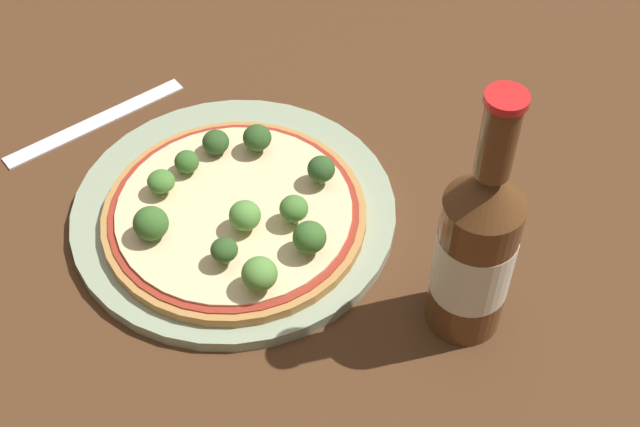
% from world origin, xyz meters
% --- Properties ---
extents(ground_plane, '(3.00, 3.00, 0.00)m').
position_xyz_m(ground_plane, '(0.00, 0.00, 0.00)').
color(ground_plane, '#4C2D19').
extents(plate, '(0.29, 0.29, 0.01)m').
position_xyz_m(plate, '(-0.01, -0.02, 0.01)').
color(plate, '#93A384').
rests_on(plate, ground_plane).
extents(pizza, '(0.23, 0.23, 0.01)m').
position_xyz_m(pizza, '(-0.00, -0.03, 0.02)').
color(pizza, '#B77F42').
rests_on(pizza, plate).
extents(broccoli_floret_0, '(0.03, 0.03, 0.03)m').
position_xyz_m(broccoli_floret_0, '(0.02, -0.04, 0.04)').
color(broccoli_floret_0, '#6B8E51').
rests_on(broccoli_floret_0, pizza).
extents(broccoli_floret_1, '(0.02, 0.02, 0.03)m').
position_xyz_m(broccoli_floret_1, '(0.05, -0.01, 0.04)').
color(broccoli_floret_1, '#6B8E51').
rests_on(broccoli_floret_1, pizza).
extents(broccoli_floret_2, '(0.02, 0.02, 0.02)m').
position_xyz_m(broccoli_floret_2, '(-0.06, -0.03, 0.04)').
color(broccoli_floret_2, '#6B8E51').
rests_on(broccoli_floret_2, pizza).
extents(broccoli_floret_3, '(0.02, 0.02, 0.02)m').
position_xyz_m(broccoli_floret_3, '(-0.06, 0.01, 0.04)').
color(broccoli_floret_3, '#6B8E51').
rests_on(broccoli_floret_3, pizza).
extents(broccoli_floret_4, '(0.03, 0.03, 0.03)m').
position_xyz_m(broccoli_floret_4, '(-0.03, 0.03, 0.04)').
color(broccoli_floret_4, '#6B8E51').
rests_on(broccoli_floret_4, pizza).
extents(broccoli_floret_5, '(0.03, 0.03, 0.03)m').
position_xyz_m(broccoli_floret_5, '(-0.03, -0.10, 0.04)').
color(broccoli_floret_5, '#6B8E51').
rests_on(broccoli_floret_5, pizza).
extents(broccoli_floret_6, '(0.02, 0.02, 0.02)m').
position_xyz_m(broccoli_floret_6, '(-0.06, -0.06, 0.04)').
color(broccoli_floret_6, '#6B8E51').
rests_on(broccoli_floret_6, pizza).
extents(broccoli_floret_7, '(0.02, 0.02, 0.03)m').
position_xyz_m(broccoli_floret_7, '(0.04, -0.08, 0.04)').
color(broccoli_floret_7, '#6B8E51').
rests_on(broccoli_floret_7, pizza).
extents(broccoli_floret_8, '(0.03, 0.03, 0.03)m').
position_xyz_m(broccoli_floret_8, '(0.08, -0.03, 0.04)').
color(broccoli_floret_8, '#6B8E51').
rests_on(broccoli_floret_8, pizza).
extents(broccoli_floret_9, '(0.02, 0.02, 0.03)m').
position_xyz_m(broccoli_floret_9, '(0.04, 0.04, 0.04)').
color(broccoli_floret_9, '#6B8E51').
rests_on(broccoli_floret_9, pizza).
extents(broccoli_floret_10, '(0.03, 0.03, 0.03)m').
position_xyz_m(broccoli_floret_10, '(0.08, -0.08, 0.04)').
color(broccoli_floret_10, '#6B8E51').
rests_on(broccoli_floret_10, pizza).
extents(beer_bottle, '(0.06, 0.06, 0.24)m').
position_xyz_m(beer_bottle, '(0.21, 0.02, 0.09)').
color(beer_bottle, '#563319').
rests_on(beer_bottle, ground_plane).
extents(fork, '(0.06, 0.19, 0.00)m').
position_xyz_m(fork, '(-0.20, -0.03, 0.00)').
color(fork, silver).
rests_on(fork, ground_plane).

